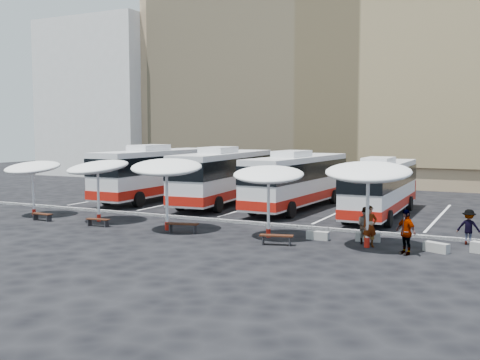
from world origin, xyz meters
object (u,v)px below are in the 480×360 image
at_px(bus_2, 298,179).
at_px(sunshade_1, 98,167).
at_px(conc_bench_0, 318,235).
at_px(passenger_0, 370,226).
at_px(wood_bench_0, 42,215).
at_px(bus_3, 381,186).
at_px(sunshade_4, 368,172).
at_px(sunshade_3, 269,175).
at_px(passenger_2, 406,232).
at_px(passenger_1, 365,226).
at_px(bus_1, 225,175).
at_px(sunshade_0, 33,168).
at_px(wood_bench_2, 183,225).
at_px(wood_bench_3, 276,237).
at_px(passenger_3, 469,227).
at_px(bus_0, 158,171).
at_px(sunshade_2, 166,168).
at_px(wood_bench_1, 98,221).
at_px(conc_bench_2, 436,247).
at_px(conc_bench_1, 368,237).

distance_m(bus_2, sunshade_1, 13.18).
relative_size(conc_bench_0, passenger_0, 0.57).
bearing_deg(wood_bench_0, conc_bench_0, 5.88).
bearing_deg(sunshade_1, bus_3, 32.92).
height_order(sunshade_1, sunshade_4, sunshade_4).
bearing_deg(sunshade_3, passenger_2, -8.46).
height_order(sunshade_3, passenger_1, sunshade_3).
relative_size(bus_1, sunshade_0, 3.55).
xyz_separation_m(bus_2, passenger_1, (6.97, -9.82, -1.13)).
height_order(wood_bench_0, wood_bench_2, wood_bench_2).
xyz_separation_m(passenger_1, passenger_2, (2.05, -1.40, 0.09)).
distance_m(bus_2, bus_3, 5.85).
height_order(wood_bench_0, passenger_0, passenger_0).
bearing_deg(sunshade_0, wood_bench_3, -5.80).
relative_size(passenger_2, passenger_3, 1.18).
xyz_separation_m(sunshade_4, passenger_0, (0.10, 0.09, -2.42)).
bearing_deg(bus_0, wood_bench_3, -39.47).
bearing_deg(bus_0, conc_bench_0, -32.09).
bearing_deg(bus_2, wood_bench_0, -132.49).
relative_size(sunshade_2, conc_bench_0, 4.57).
distance_m(bus_3, wood_bench_3, 11.16).
bearing_deg(passenger_1, sunshade_1, 28.07).
bearing_deg(sunshade_0, bus_0, 78.18).
bearing_deg(passenger_3, wood_bench_1, 14.72).
distance_m(bus_3, conc_bench_2, 10.25).
distance_m(conc_bench_2, passenger_2, 1.72).
bearing_deg(passenger_1, passenger_0, 147.51).
relative_size(passenger_0, passenger_2, 0.99).
bearing_deg(bus_1, wood_bench_2, -77.38).
xyz_separation_m(conc_bench_2, passenger_0, (-2.81, -0.28, 0.74)).
bearing_deg(conc_bench_0, passenger_1, -1.92).
relative_size(bus_3, passenger_3, 7.07).
bearing_deg(conc_bench_1, conc_bench_0, -164.18).
relative_size(bus_3, passenger_1, 6.65).
distance_m(bus_1, bus_3, 11.34).
relative_size(bus_1, sunshade_1, 2.96).
xyz_separation_m(bus_3, passenger_2, (3.26, -10.21, -0.90)).
bearing_deg(passenger_3, conc_bench_2, 68.12).
distance_m(bus_1, conc_bench_2, 18.76).
bearing_deg(passenger_0, wood_bench_2, 141.77).
relative_size(conc_bench_2, passenger_1, 0.63).
height_order(bus_0, sunshade_3, bus_0).
xyz_separation_m(bus_3, wood_bench_3, (-2.35, -10.81, -1.50)).
bearing_deg(wood_bench_2, conc_bench_0, 11.33).
height_order(wood_bench_3, passenger_3, passenger_3).
bearing_deg(passenger_2, bus_0, -170.11).
distance_m(wood_bench_0, wood_bench_2, 9.39).
height_order(sunshade_0, wood_bench_0, sunshade_0).
relative_size(conc_bench_2, passenger_2, 0.57).
bearing_deg(bus_1, conc_bench_0, -48.41).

